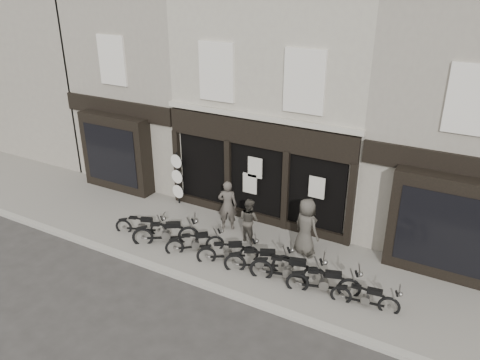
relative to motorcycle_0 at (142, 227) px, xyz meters
The scene contains 19 objects.
ground_plane 3.07m from the motorcycle_0, ahead, with size 90.00×90.00×0.00m, color #2D2B28.
pavement 3.16m from the motorcycle_0, 14.15° to the left, with size 30.00×4.20×0.12m, color slate.
kerb 3.36m from the motorcycle_0, 24.36° to the right, with size 30.00×0.25×0.13m, color gray.
central_building 7.55m from the motorcycle_0, 62.34° to the left, with size 7.30×6.22×8.34m.
neighbour_left 7.60m from the motorcycle_0, 119.79° to the left, with size 5.60×6.73×8.34m.
neighbour_right 11.63m from the motorcycle_0, 31.52° to the left, with size 5.60×6.73×8.34m.
filler_left 13.40m from the motorcycle_0, 152.86° to the left, with size 11.00×6.00×8.20m, color gray.
motorcycle_0 is the anchor object (origin of this frame).
motorcycle_1 1.17m from the motorcycle_0, ahead, with size 1.99×1.46×1.08m.
motorcycle_2 2.30m from the motorcycle_0, ahead, with size 1.63×1.40×0.93m.
motorcycle_3 3.53m from the motorcycle_0, ahead, with size 1.75×1.29×0.94m.
motorcycle_4 4.63m from the motorcycle_0, ahead, with size 1.98×1.22×1.03m.
motorcycle_5 5.61m from the motorcycle_0, ahead, with size 2.24×0.92×1.10m.
motorcycle_6 6.72m from the motorcycle_0, ahead, with size 2.05×0.96×1.02m.
motorcycle_7 7.93m from the motorcycle_0, ahead, with size 1.88×0.54×0.90m.
man_left 3.09m from the motorcycle_0, 35.56° to the left, with size 0.67×0.44×1.83m, color #464039.
man_centre 3.81m from the motorcycle_0, 21.81° to the left, with size 0.75×0.59×1.55m, color #3A362F.
man_right 5.74m from the motorcycle_0, 16.25° to the left, with size 0.94×0.61×1.93m, color #403C35.
advert_sign_post 2.64m from the motorcycle_0, 95.66° to the left, with size 0.55×0.35×2.25m.
Camera 1 is at (6.92, -10.65, 8.45)m, focal length 35.00 mm.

